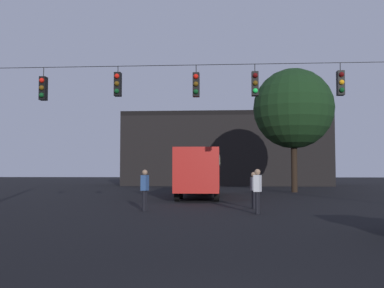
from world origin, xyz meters
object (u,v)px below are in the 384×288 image
at_px(pedestrian_crossing_left, 258,188).
at_px(pedestrian_crossing_right, 254,188).
at_px(pedestrian_crossing_center, 145,187).
at_px(city_bus, 200,168).
at_px(tree_left_silhouette, 293,109).

bearing_deg(pedestrian_crossing_left, pedestrian_crossing_right, 89.78).
distance_m(pedestrian_crossing_center, pedestrian_crossing_right, 4.99).
xyz_separation_m(city_bus, pedestrian_crossing_center, (-1.84, -10.43, -0.86)).
distance_m(city_bus, tree_left_silhouette, 10.96).
bearing_deg(pedestrian_crossing_right, pedestrian_crossing_center, -161.20).
bearing_deg(city_bus, pedestrian_crossing_center, -100.03).
bearing_deg(pedestrian_crossing_right, city_bus, 108.11).
bearing_deg(pedestrian_crossing_right, pedestrian_crossing_left, -90.22).
relative_size(pedestrian_crossing_left, pedestrian_crossing_right, 1.08).
xyz_separation_m(city_bus, pedestrian_crossing_left, (2.87, -11.46, -0.84)).
relative_size(city_bus, pedestrian_crossing_center, 6.23).
xyz_separation_m(pedestrian_crossing_left, pedestrian_crossing_right, (0.01, 2.64, -0.09)).
xyz_separation_m(pedestrian_crossing_left, pedestrian_crossing_center, (-4.72, 1.03, -0.02)).
distance_m(city_bus, pedestrian_crossing_left, 11.84).
bearing_deg(tree_left_silhouette, city_bus, -135.97).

